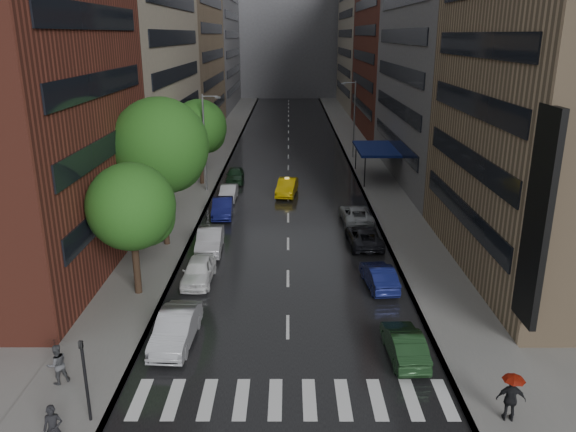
% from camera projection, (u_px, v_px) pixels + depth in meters
% --- Properties ---
extents(ground, '(220.00, 220.00, 0.00)m').
position_uv_depth(ground, '(288.00, 371.00, 25.01)').
color(ground, gray).
rests_on(ground, ground).
extents(road, '(14.00, 140.00, 0.01)m').
position_uv_depth(road, '(288.00, 150.00, 72.55)').
color(road, black).
rests_on(road, ground).
extents(sidewalk_left, '(4.00, 140.00, 0.15)m').
position_uv_depth(sidewalk_left, '(219.00, 150.00, 72.54)').
color(sidewalk_left, gray).
rests_on(sidewalk_left, ground).
extents(sidewalk_right, '(4.00, 140.00, 0.15)m').
position_uv_depth(sidewalk_right, '(358.00, 150.00, 72.52)').
color(sidewalk_right, gray).
rests_on(sidewalk_right, ground).
extents(crosswalk, '(13.15, 2.80, 0.01)m').
position_uv_depth(crosswalk, '(292.00, 399.00, 23.10)').
color(crosswalk, silver).
rests_on(crosswalk, ground).
extents(buildings_left, '(8.00, 108.00, 38.00)m').
position_uv_depth(buildings_left, '(178.00, 21.00, 75.98)').
color(buildings_left, maroon).
rests_on(buildings_left, ground).
extents(buildings_right, '(8.05, 109.10, 36.00)m').
position_uv_depth(buildings_right, '(402.00, 28.00, 74.25)').
color(buildings_right, '#937A5B').
rests_on(buildings_right, ground).
extents(building_far, '(40.00, 14.00, 32.00)m').
position_uv_depth(building_far, '(289.00, 26.00, 132.27)').
color(building_far, slate).
rests_on(building_far, ground).
extents(tree_near, '(4.87, 4.87, 7.76)m').
position_uv_depth(tree_near, '(131.00, 207.00, 30.73)').
color(tree_near, '#382619').
rests_on(tree_near, ground).
extents(tree_mid, '(6.55, 6.55, 10.44)m').
position_uv_depth(tree_mid, '(160.00, 146.00, 37.66)').
color(tree_mid, '#382619').
rests_on(tree_mid, ground).
extents(tree_far, '(5.29, 5.29, 8.44)m').
position_uv_depth(tree_far, '(199.00, 127.00, 54.18)').
color(tree_far, '#382619').
rests_on(tree_far, ground).
extents(taxi, '(2.22, 4.82, 1.53)m').
position_uv_depth(taxi, '(287.00, 187.00, 52.19)').
color(taxi, yellow).
rests_on(taxi, ground).
extents(parked_cars_left, '(1.94, 35.85, 1.59)m').
position_uv_depth(parked_cars_left, '(215.00, 227.00, 41.33)').
color(parked_cars_left, '#ABABB0').
rests_on(parked_cars_left, ground).
extents(parked_cars_right, '(2.49, 24.29, 1.40)m').
position_uv_depth(parked_cars_right, '(369.00, 248.00, 37.53)').
color(parked_cars_right, '#173218').
rests_on(parked_cars_right, ground).
extents(ped_bag_walker, '(0.74, 0.55, 1.87)m').
position_uv_depth(ped_bag_walker, '(54.00, 430.00, 19.75)').
color(ped_bag_walker, black).
rests_on(ped_bag_walker, sidewalk_left).
extents(ped_black_umbrella, '(1.10, 1.07, 2.09)m').
position_uv_depth(ped_black_umbrella, '(56.00, 357.00, 23.59)').
color(ped_black_umbrella, '#47484C').
rests_on(ped_black_umbrella, sidewalk_left).
extents(ped_red_umbrella, '(1.14, 0.82, 2.01)m').
position_uv_depth(ped_red_umbrella, '(512.00, 394.00, 21.30)').
color(ped_red_umbrella, black).
rests_on(ped_red_umbrella, sidewalk_right).
extents(traffic_light, '(0.18, 0.15, 3.45)m').
position_uv_depth(traffic_light, '(85.00, 373.00, 21.01)').
color(traffic_light, black).
rests_on(traffic_light, sidewalk_left).
extents(street_lamp_left, '(1.74, 0.22, 9.00)m').
position_uv_depth(street_lamp_left, '(205.00, 141.00, 52.03)').
color(street_lamp_left, gray).
rests_on(street_lamp_left, sidewalk_left).
extents(street_lamp_right, '(1.74, 0.22, 9.00)m').
position_uv_depth(street_lamp_right, '(354.00, 118.00, 66.27)').
color(street_lamp_right, gray).
rests_on(street_lamp_right, sidewalk_right).
extents(awning, '(4.00, 8.00, 3.12)m').
position_uv_depth(awning, '(376.00, 149.00, 57.31)').
color(awning, navy).
rests_on(awning, sidewalk_right).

